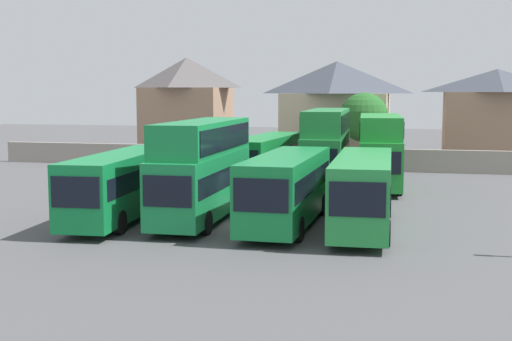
{
  "coord_description": "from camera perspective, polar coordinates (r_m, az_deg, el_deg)",
  "views": [
    {
      "loc": [
        8.21,
        -31.87,
        6.39
      ],
      "look_at": [
        0.0,
        3.0,
        2.26
      ],
      "focal_mm": 48.56,
      "sensor_mm": 36.0,
      "label": 1
    }
  ],
  "objects": [
    {
      "name": "bus_4",
      "position": [
        32.26,
        8.82,
        -1.43
      ],
      "size": [
        2.87,
        10.92,
        3.4
      ],
      "rotation": [
        0.0,
        0.0,
        -1.53
      ],
      "color": "#238A3D",
      "rests_on": "ground"
    },
    {
      "name": "depot_boundary_wall",
      "position": [
        56.74,
        4.86,
        1.0
      ],
      "size": [
        56.0,
        0.5,
        1.8
      ],
      "primitive_type": "cube",
      "color": "gray",
      "rests_on": "ground"
    },
    {
      "name": "bus_2",
      "position": [
        34.05,
        -4.43,
        0.46
      ],
      "size": [
        2.68,
        10.26,
        4.94
      ],
      "rotation": [
        0.0,
        0.0,
        -1.55
      ],
      "color": "#157D3F",
      "rests_on": "ground"
    },
    {
      "name": "ground",
      "position": [
        50.94,
        3.87,
        -0.65
      ],
      "size": [
        140.0,
        140.0,
        0.0
      ],
      "primitive_type": "plane",
      "color": "#4C4C4F"
    },
    {
      "name": "bus_3",
      "position": [
        32.69,
        2.55,
        -1.26
      ],
      "size": [
        2.78,
        10.5,
        3.39
      ],
      "rotation": [
        0.0,
        0.0,
        -1.58
      ],
      "color": "#137A38",
      "rests_on": "ground"
    },
    {
      "name": "tree_left_of_lot",
      "position": [
        58.59,
        8.87,
        4.35
      ],
      "size": [
        4.11,
        4.11,
        6.27
      ],
      "color": "brown",
      "rests_on": "ground"
    },
    {
      "name": "house_terrace_centre",
      "position": [
        64.57,
        6.64,
        4.98
      ],
      "size": [
        9.9,
        8.09,
        9.1
      ],
      "color": "#C6B293",
      "rests_on": "ground"
    },
    {
      "name": "house_terrace_right",
      "position": [
        65.68,
        19.16,
        4.34
      ],
      "size": [
        9.45,
        7.7,
        8.34
      ],
      "color": "#9E7A60",
      "rests_on": "ground"
    },
    {
      "name": "bus_1",
      "position": [
        34.89,
        -10.95,
        -0.94
      ],
      "size": [
        3.14,
        11.22,
        3.32
      ],
      "rotation": [
        0.0,
        0.0,
        -1.5
      ],
      "color": "#117B3A",
      "rests_on": "ground"
    },
    {
      "name": "bus_6",
      "position": [
        46.76,
        0.9,
        1.08
      ],
      "size": [
        3.15,
        11.28,
        3.35
      ],
      "rotation": [
        0.0,
        0.0,
        -1.64
      ],
      "color": "#137F32",
      "rests_on": "ground"
    },
    {
      "name": "bus_8",
      "position": [
        46.28,
        10.15,
        1.9
      ],
      "size": [
        3.36,
        10.32,
        4.79
      ],
      "rotation": [
        0.0,
        0.0,
        -1.49
      ],
      "color": "#1D872D",
      "rests_on": "ground"
    },
    {
      "name": "bus_5",
      "position": [
        47.91,
        -4.01,
        1.2
      ],
      "size": [
        2.79,
        10.35,
        3.36
      ],
      "rotation": [
        0.0,
        0.0,
        -1.61
      ],
      "color": "#118031",
      "rests_on": "ground"
    },
    {
      "name": "bus_7",
      "position": [
        46.29,
        5.85,
        2.21
      ],
      "size": [
        3.0,
        11.0,
        5.16
      ],
      "rotation": [
        0.0,
        0.0,
        -1.52
      ],
      "color": "#217D39",
      "rests_on": "ground"
    },
    {
      "name": "house_terrace_left",
      "position": [
        68.59,
        -5.7,
        5.31
      ],
      "size": [
        7.94,
        7.64,
        9.64
      ],
      "color": "#9E7A60",
      "rests_on": "ground"
    }
  ]
}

